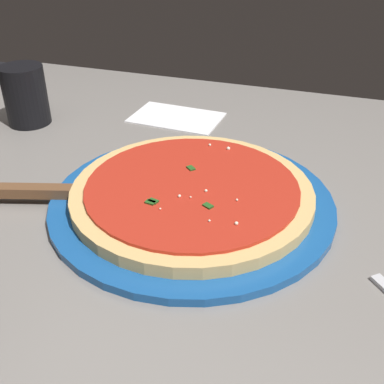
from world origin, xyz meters
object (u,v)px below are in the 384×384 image
Objects in this scene: pizza_server at (61,193)px; napkin_folded_right at (176,117)px; serving_plate at (192,202)px; pizza at (192,192)px; cup_tall_drink at (25,95)px.

napkin_folded_right is at bearing -98.33° from pizza_server.
serving_plate is at bearing -163.23° from pizza_server.
pizza reaches higher than napkin_folded_right.
cup_tall_drink is at bearing 23.04° from napkin_folded_right.
cup_tall_drink is at bearing -24.27° from serving_plate.
cup_tall_drink reaches higher than serving_plate.
serving_plate is at bearing 155.73° from cup_tall_drink.
pizza is at bearing 114.14° from napkin_folded_right.
cup_tall_drink reaches higher than napkin_folded_right.
serving_plate is 0.29m from napkin_folded_right.
serving_plate is at bearing 114.14° from napkin_folded_right.
pizza is 0.17m from pizza_server.
serving_plate reaches higher than napkin_folded_right.
pizza_server is at bearing 16.77° from serving_plate.
pizza is at bearing -163.23° from pizza_server.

